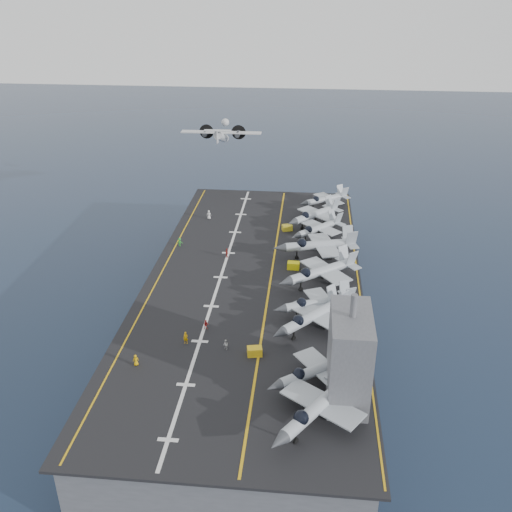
# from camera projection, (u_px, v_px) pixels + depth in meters

# --- Properties ---
(ground) EXTENTS (500.00, 500.00, 0.00)m
(ground) POSITION_uv_depth(u_px,v_px,m) (254.00, 328.00, 106.23)
(ground) COLOR #142135
(ground) RESTS_ON ground
(hull) EXTENTS (36.00, 90.00, 10.00)m
(hull) POSITION_uv_depth(u_px,v_px,m) (254.00, 305.00, 104.02)
(hull) COLOR #56595E
(hull) RESTS_ON ground
(flight_deck) EXTENTS (38.00, 92.00, 0.40)m
(flight_deck) POSITION_uv_depth(u_px,v_px,m) (254.00, 280.00, 101.71)
(flight_deck) COLOR black
(flight_deck) RESTS_ON hull
(foul_line) EXTENTS (0.35, 90.00, 0.02)m
(foul_line) POSITION_uv_depth(u_px,v_px,m) (271.00, 280.00, 101.35)
(foul_line) COLOR gold
(foul_line) RESTS_ON flight_deck
(landing_centerline) EXTENTS (0.50, 90.00, 0.02)m
(landing_centerline) POSITION_uv_depth(u_px,v_px,m) (221.00, 277.00, 102.14)
(landing_centerline) COLOR silver
(landing_centerline) RESTS_ON flight_deck
(deck_edge_port) EXTENTS (0.25, 90.00, 0.02)m
(deck_edge_port) POSITION_uv_depth(u_px,v_px,m) (160.00, 274.00, 103.11)
(deck_edge_port) COLOR gold
(deck_edge_port) RESTS_ON flight_deck
(deck_edge_stbd) EXTENTS (0.25, 90.00, 0.02)m
(deck_edge_stbd) POSITION_uv_depth(u_px,v_px,m) (359.00, 284.00, 99.99)
(deck_edge_stbd) COLOR gold
(deck_edge_stbd) RESTS_ON flight_deck
(island_superstructure) EXTENTS (5.00, 10.00, 15.00)m
(island_superstructure) POSITION_uv_depth(u_px,v_px,m) (350.00, 347.00, 70.22)
(island_superstructure) COLOR #56595E
(island_superstructure) RESTS_ON flight_deck
(fighter_jet_0) EXTENTS (17.47, 18.73, 5.41)m
(fighter_jet_0) POSITION_uv_depth(u_px,v_px,m) (318.00, 405.00, 67.82)
(fighter_jet_0) COLOR gray
(fighter_jet_0) RESTS_ON flight_deck
(fighter_jet_1) EXTENTS (16.64, 15.64, 4.81)m
(fighter_jet_1) POSITION_uv_depth(u_px,v_px,m) (318.00, 369.00, 74.61)
(fighter_jet_1) COLOR gray
(fighter_jet_1) RESTS_ON flight_deck
(fighter_jet_2) EXTENTS (17.34, 17.63, 5.16)m
(fighter_jet_2) POSITION_uv_depth(u_px,v_px,m) (313.00, 315.00, 86.05)
(fighter_jet_2) COLOR gray
(fighter_jet_2) RESTS_ON flight_deck
(fighter_jet_3) EXTENTS (15.94, 13.64, 4.67)m
(fighter_jet_3) POSITION_uv_depth(u_px,v_px,m) (319.00, 302.00, 90.02)
(fighter_jet_3) COLOR #8F989F
(fighter_jet_3) RESTS_ON flight_deck
(fighter_jet_4) EXTENTS (18.87, 17.83, 5.46)m
(fighter_jet_4) POSITION_uv_depth(u_px,v_px,m) (322.00, 270.00, 98.73)
(fighter_jet_4) COLOR #92999F
(fighter_jet_4) RESTS_ON flight_deck
(fighter_jet_5) EXTENTS (18.35, 14.62, 5.58)m
(fighter_jet_5) POSITION_uv_depth(u_px,v_px,m) (320.00, 244.00, 108.19)
(fighter_jet_5) COLOR #8F989E
(fighter_jet_5) RESTS_ON flight_deck
(fighter_jet_6) EXTENTS (15.68, 15.69, 4.62)m
(fighter_jet_6) POSITION_uv_depth(u_px,v_px,m) (319.00, 227.00, 116.49)
(fighter_jet_6) COLOR gray
(fighter_jet_6) RESTS_ON flight_deck
(fighter_jet_7) EXTENTS (16.96, 17.14, 5.02)m
(fighter_jet_7) POSITION_uv_depth(u_px,v_px,m) (316.00, 214.00, 122.76)
(fighter_jet_7) COLOR gray
(fighter_jet_7) RESTS_ON flight_deck
(fighter_jet_8) EXTENTS (15.33, 14.19, 4.43)m
(fighter_jet_8) POSITION_uv_depth(u_px,v_px,m) (326.00, 198.00, 131.87)
(fighter_jet_8) COLOR gray
(fighter_jet_8) RESTS_ON flight_deck
(tow_cart_a) EXTENTS (2.31, 1.72, 1.26)m
(tow_cart_a) POSITION_uv_depth(u_px,v_px,m) (255.00, 351.00, 81.04)
(tow_cart_a) COLOR yellow
(tow_cart_a) RESTS_ON flight_deck
(tow_cart_b) EXTENTS (2.28, 1.55, 1.32)m
(tow_cart_b) POSITION_uv_depth(u_px,v_px,m) (293.00, 265.00, 104.87)
(tow_cart_b) COLOR yellow
(tow_cart_b) RESTS_ON flight_deck
(tow_cart_c) EXTENTS (2.41, 1.93, 1.26)m
(tow_cart_c) POSITION_uv_depth(u_px,v_px,m) (287.00, 228.00, 120.62)
(tow_cart_c) COLOR gold
(tow_cart_c) RESTS_ON flight_deck
(crew_0) EXTENTS (1.20, 1.05, 1.68)m
(crew_0) POSITION_uv_depth(u_px,v_px,m) (136.00, 360.00, 78.85)
(crew_0) COLOR #CD9906
(crew_0) RESTS_ON flight_deck
(crew_1) EXTENTS (1.17, 0.80, 1.91)m
(crew_1) POSITION_uv_depth(u_px,v_px,m) (186.00, 338.00, 83.48)
(crew_1) COLOR #E09E07
(crew_1) RESTS_ON flight_deck
(crew_2) EXTENTS (1.08, 0.85, 1.59)m
(crew_2) POSITION_uv_depth(u_px,v_px,m) (206.00, 325.00, 86.90)
(crew_2) COLOR #B21919
(crew_2) RESTS_ON flight_deck
(crew_3) EXTENTS (1.04, 0.70, 1.73)m
(crew_3) POSITION_uv_depth(u_px,v_px,m) (180.00, 242.00, 113.56)
(crew_3) COLOR green
(crew_3) RESTS_ON flight_deck
(crew_4) EXTENTS (1.17, 1.32, 1.84)m
(crew_4) POSITION_uv_depth(u_px,v_px,m) (227.00, 253.00, 109.01)
(crew_4) COLOR #AD2B24
(crew_4) RESTS_ON flight_deck
(crew_5) EXTENTS (1.32, 0.99, 1.99)m
(crew_5) POSITION_uv_depth(u_px,v_px,m) (209.00, 215.00, 126.17)
(crew_5) COLOR silver
(crew_5) RESTS_ON flight_deck
(crew_7) EXTENTS (1.03, 1.14, 1.59)m
(crew_7) POSITION_uv_depth(u_px,v_px,m) (226.00, 345.00, 82.20)
(crew_7) COLOR silver
(crew_7) RESTS_ON flight_deck
(transport_plane) EXTENTS (20.12, 13.77, 4.74)m
(transport_plane) POSITION_uv_depth(u_px,v_px,m) (221.00, 137.00, 142.47)
(transport_plane) COLOR white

